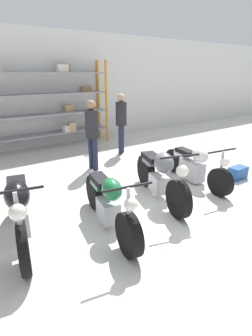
{
  "coord_description": "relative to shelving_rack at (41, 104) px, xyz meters",
  "views": [
    {
      "loc": [
        -2.54,
        -3.25,
        2.34
      ],
      "look_at": [
        0.0,
        0.4,
        0.7
      ],
      "focal_mm": 28.0,
      "sensor_mm": 36.0,
      "label": 1
    }
  ],
  "objects": [
    {
      "name": "person_browsing",
      "position": [
        1.72,
        -1.86,
        -0.37
      ],
      "size": [
        0.45,
        0.45,
        1.76
      ],
      "rotation": [
        0.0,
        0.0,
        2.33
      ],
      "color": "#1E2338",
      "rests_on": "ground_plane"
    },
    {
      "name": "ground_plane",
      "position": [
        -0.03,
        -5.02,
        -1.41
      ],
      "size": [
        30.0,
        30.0,
        0.0
      ],
      "primitive_type": "plane",
      "color": "silver"
    },
    {
      "name": "motorcycle_grey",
      "position": [
        0.61,
        -4.85,
        -0.93
      ],
      "size": [
        0.9,
        2.06,
        1.09
      ],
      "rotation": [
        0.0,
        0.0,
        -1.86
      ],
      "color": "black",
      "rests_on": "ground_plane"
    },
    {
      "name": "person_near_rack",
      "position": [
        0.34,
        -2.65,
        -0.39
      ],
      "size": [
        0.35,
        0.35,
        1.72
      ],
      "rotation": [
        0.0,
        0.0,
        3.25
      ],
      "color": "#1E2338",
      "rests_on": "ground_plane"
    },
    {
      "name": "toolbox",
      "position": [
        2.79,
        -5.11,
        -1.27
      ],
      "size": [
        0.44,
        0.26,
        0.28
      ],
      "color": "#1E4C8C",
      "rests_on": "ground_plane"
    },
    {
      "name": "motorcycle_black",
      "position": [
        -1.94,
        -4.72,
        -0.89
      ],
      "size": [
        0.73,
        2.08,
        1.1
      ],
      "rotation": [
        0.0,
        0.0,
        -1.78
      ],
      "color": "black",
      "rests_on": "ground_plane"
    },
    {
      "name": "shelving_rack",
      "position": [
        0.0,
        0.0,
        0.0
      ],
      "size": [
        4.65,
        0.63,
        2.71
      ],
      "color": "orange",
      "rests_on": "ground_plane"
    },
    {
      "name": "back_wall",
      "position": [
        -0.03,
        0.37,
        0.39
      ],
      "size": [
        30.0,
        0.08,
        3.6
      ],
      "color": "silver",
      "rests_on": "ground_plane"
    },
    {
      "name": "motorcycle_green",
      "position": [
        -0.72,
        -5.15,
        -0.99
      ],
      "size": [
        0.73,
        2.06,
        1.0
      ],
      "rotation": [
        0.0,
        0.0,
        -1.76
      ],
      "color": "black",
      "rests_on": "ground_plane"
    },
    {
      "name": "motorcycle_white",
      "position": [
        1.79,
        -4.68,
        -1.03
      ],
      "size": [
        0.7,
        2.09,
        0.94
      ],
      "rotation": [
        0.0,
        0.0,
        -1.72
      ],
      "color": "black",
      "rests_on": "ground_plane"
    }
  ]
}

